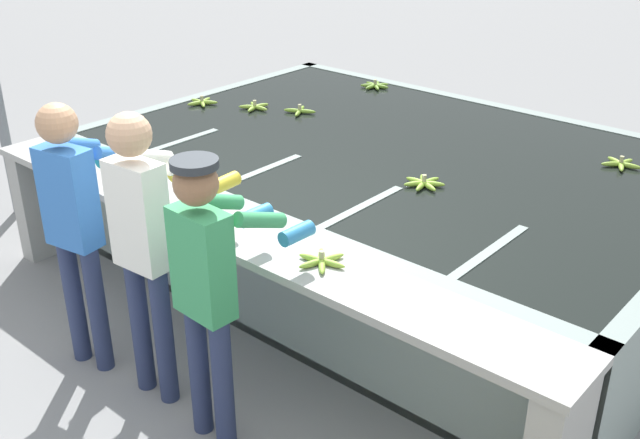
{
  "coord_description": "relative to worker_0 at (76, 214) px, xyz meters",
  "views": [
    {
      "loc": [
        3.04,
        -2.41,
        2.88
      ],
      "look_at": [
        0.0,
        1.09,
        0.65
      ],
      "focal_mm": 42.0,
      "sensor_mm": 36.0,
      "label": 1
    }
  ],
  "objects": [
    {
      "name": "ground_plane",
      "position": [
        0.61,
        0.37,
        -1.03
      ],
      "size": [
        80.0,
        80.0,
        0.0
      ],
      "primitive_type": "plane",
      "color": "gray",
      "rests_on": "ground"
    },
    {
      "name": "wash_tank",
      "position": [
        0.61,
        2.34,
        -0.57
      ],
      "size": [
        4.51,
        3.06,
        0.93
      ],
      "color": "gray",
      "rests_on": "ground"
    },
    {
      "name": "work_ledge",
      "position": [
        0.61,
        0.6,
        -0.37
      ],
      "size": [
        4.51,
        0.45,
        0.93
      ],
      "color": "#9E9E99",
      "rests_on": "ground"
    },
    {
      "name": "worker_0",
      "position": [
        0.0,
        0.0,
        0.0
      ],
      "size": [
        0.48,
        0.74,
        1.7
      ],
      "color": "navy",
      "rests_on": "ground"
    },
    {
      "name": "worker_1",
      "position": [
        0.55,
        0.08,
        0.03
      ],
      "size": [
        0.44,
        0.73,
        1.74
      ],
      "color": "navy",
      "rests_on": "ground"
    },
    {
      "name": "worker_2",
      "position": [
        1.11,
        0.04,
        -0.03
      ],
      "size": [
        0.42,
        0.72,
        1.64
      ],
      "color": "navy",
      "rests_on": "ground"
    },
    {
      "name": "banana_bunch_floating_0",
      "position": [
        -0.9,
        2.34,
        -0.08
      ],
      "size": [
        0.27,
        0.28,
        0.08
      ],
      "color": "#93BC3D",
      "rests_on": "wash_tank"
    },
    {
      "name": "banana_bunch_floating_1",
      "position": [
        2.03,
        3.08,
        -0.08
      ],
      "size": [
        0.27,
        0.28,
        0.08
      ],
      "color": "#93BC3D",
      "rests_on": "wash_tank"
    },
    {
      "name": "banana_bunch_floating_2",
      "position": [
        -0.52,
        3.57,
        -0.08
      ],
      "size": [
        0.28,
        0.28,
        0.08
      ],
      "color": "#75A333",
      "rests_on": "wash_tank"
    },
    {
      "name": "banana_bunch_floating_3",
      "position": [
        1.17,
        1.88,
        -0.08
      ],
      "size": [
        0.28,
        0.28,
        0.08
      ],
      "color": "#8CB738",
      "rests_on": "wash_tank"
    },
    {
      "name": "banana_bunch_floating_4",
      "position": [
        -0.53,
        2.51,
        -0.08
      ],
      "size": [
        0.26,
        0.26,
        0.08
      ],
      "color": "#7FAD33",
      "rests_on": "wash_tank"
    },
    {
      "name": "banana_bunch_floating_5",
      "position": [
        -1.35,
        2.13,
        -0.08
      ],
      "size": [
        0.27,
        0.28,
        0.08
      ],
      "color": "#93BC3D",
      "rests_on": "wash_tank"
    },
    {
      "name": "banana_bunch_ledge_0",
      "position": [
        1.36,
        0.61,
        -0.07
      ],
      "size": [
        0.28,
        0.28,
        0.08
      ],
      "color": "#93BC3D",
      "rests_on": "work_ledge"
    },
    {
      "name": "knife_0",
      "position": [
        -0.47,
        0.55,
        -0.08
      ],
      "size": [
        0.34,
        0.13,
        0.02
      ],
      "color": "silver",
      "rests_on": "work_ledge"
    }
  ]
}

